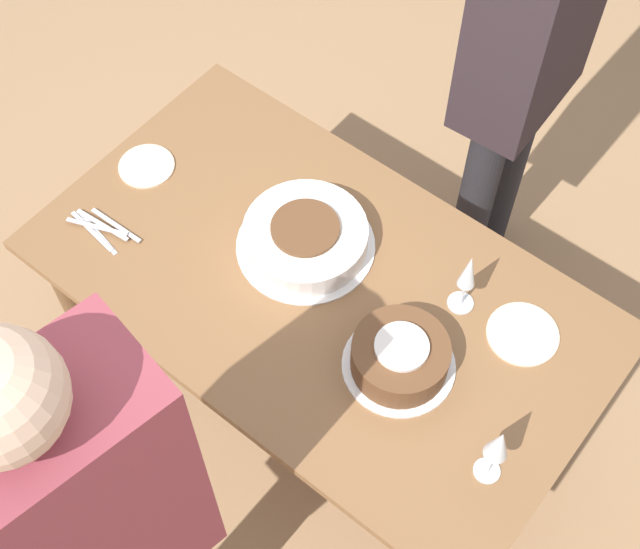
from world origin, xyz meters
TOP-DOWN VIEW (x-y plane):
  - ground_plane at (0.00, 0.00)m, footprint 12.00×12.00m
  - dining_table at (0.00, 0.00)m, footprint 1.44×0.82m
  - cake_center_white at (-0.10, 0.07)m, footprint 0.36×0.36m
  - cake_front_chocolate at (0.28, -0.06)m, footprint 0.27×0.27m
  - wine_glass_near at (0.30, 0.17)m, footprint 0.07×0.07m
  - wine_glass_far at (0.59, -0.15)m, footprint 0.06×0.06m
  - dessert_plate_left at (-0.61, -0.00)m, footprint 0.15×0.15m
  - dessert_plate_right at (0.47, 0.20)m, footprint 0.18×0.18m
  - fork_pile at (-0.55, -0.22)m, footprint 0.21×0.08m
  - person_cutting at (0.11, -0.80)m, footprint 0.29×0.43m
  - person_watching at (0.06, 0.81)m, footprint 0.24×0.41m

SIDE VIEW (x-z plane):
  - ground_plane at x=0.00m, z-range 0.00..0.00m
  - dining_table at x=0.00m, z-range 0.26..1.04m
  - dessert_plate_right at x=0.47m, z-range 0.78..0.78m
  - dessert_plate_left at x=-0.61m, z-range 0.78..0.78m
  - fork_pile at x=-0.55m, z-range 0.78..0.79m
  - cake_center_white at x=-0.10m, z-range 0.77..0.86m
  - cake_front_chocolate at x=0.28m, z-range 0.77..0.87m
  - wine_glass_near at x=0.30m, z-range 0.81..1.01m
  - wine_glass_far at x=0.59m, z-range 0.82..1.04m
  - person_watching at x=0.06m, z-range 0.17..1.85m
  - person_cutting at x=0.11m, z-range 0.18..1.91m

